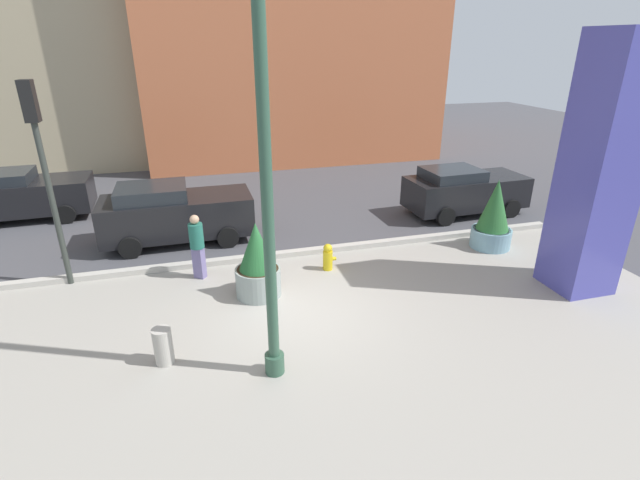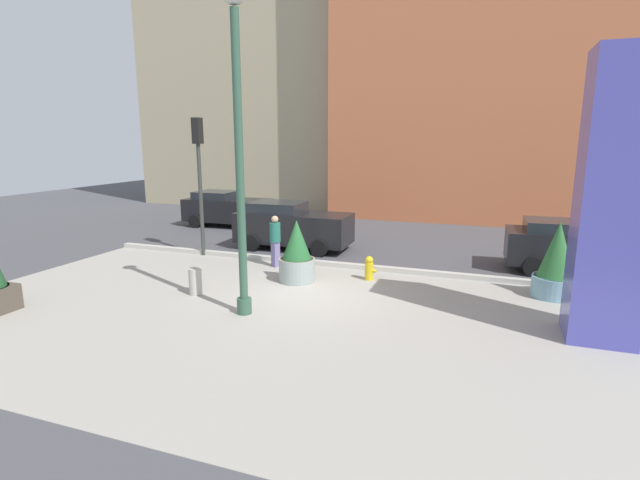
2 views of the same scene
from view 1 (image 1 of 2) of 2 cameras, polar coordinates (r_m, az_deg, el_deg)
The scene contains 14 objects.
ground_plane at distance 14.32m, azimuth -6.08°, elevation -0.72°, with size 60.00×60.00×0.00m, color #47474C.
plaza_pavement at distance 9.24m, azimuth 0.62°, elevation -15.25°, with size 18.00×10.00×0.02m, color #9E998E.
curb_strip at distance 13.49m, azimuth -5.45°, elevation -1.85°, with size 18.00×0.24×0.16m, color #B7B2A8.
lamp_post at distance 7.50m, azimuth -6.49°, elevation 6.34°, with size 0.44×0.44×7.35m.
art_pillar_blue at distance 12.61m, azimuth 30.79°, elevation 7.31°, with size 1.33×1.33×6.01m, color #4C4CAD.
potted_plant_mid_plaza at distance 11.27m, azimuth -7.60°, elevation -2.92°, with size 1.09×1.09×1.88m.
potted_plant_near_left at distance 14.74m, azimuth 20.29°, elevation 2.55°, with size 1.18×1.18×2.08m.
fire_hydrant at distance 12.63m, azimuth 0.97°, elevation -2.09°, with size 0.36×0.26×0.75m.
concrete_bollard at distance 9.62m, azimuth -18.47°, elevation -12.11°, with size 0.36×0.36×0.75m, color #B2ADA3.
traffic_light_far_side at distance 12.65m, azimuth -30.66°, elevation 8.83°, with size 0.28×0.42×4.95m.
car_intersection at distance 14.92m, azimuth -17.17°, elevation 3.15°, with size 4.44×2.07×1.82m.
car_curb_east at distance 17.48m, azimuth 17.07°, elevation 5.78°, with size 4.29×2.12×1.67m.
car_far_lane at distance 19.13m, azimuth -32.24°, elevation 4.69°, with size 4.18×2.15×1.70m.
pedestrian_by_curb at distance 12.36m, azimuth -14.68°, elevation -0.42°, with size 0.50×0.50×1.74m.
Camera 1 is at (-2.04, -8.97, 5.71)m, focal length 26.41 mm.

